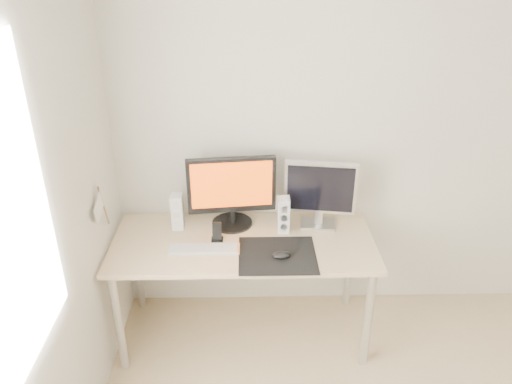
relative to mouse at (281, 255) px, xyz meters
name	(u,v)px	position (x,y,z in m)	size (l,w,h in m)	color
wall_back	(389,138)	(0.71, 0.57, 0.50)	(3.50, 3.50, 0.00)	beige
mousepad	(277,255)	(-0.02, 0.03, -0.02)	(0.45, 0.40, 0.00)	black
mouse	(281,255)	(0.00, 0.00, 0.00)	(0.11, 0.06, 0.04)	black
desk	(243,251)	(-0.22, 0.20, -0.10)	(1.60, 0.70, 0.73)	#D1B587
main_monitor	(232,189)	(-0.29, 0.39, 0.23)	(0.55, 0.29, 0.47)	black
second_monitor	(320,191)	(0.26, 0.38, 0.22)	(0.45, 0.19, 0.43)	#BBBBBD
speaker_left	(177,212)	(-0.63, 0.36, 0.09)	(0.07, 0.09, 0.23)	white
speaker_right	(283,215)	(0.03, 0.31, 0.09)	(0.07, 0.09, 0.23)	white
keyboard	(204,249)	(-0.45, 0.10, -0.01)	(0.42, 0.12, 0.02)	silver
phone_dock	(217,236)	(-0.38, 0.19, 0.02)	(0.07, 0.06, 0.13)	black
pennant	(100,207)	(-1.01, 0.06, 0.30)	(0.01, 0.23, 0.29)	#A57F54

